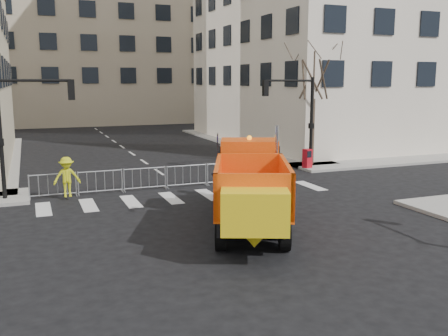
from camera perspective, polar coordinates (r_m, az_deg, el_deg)
name	(u,v)px	position (r m, az deg, el deg)	size (l,w,h in m)	color
ground	(242,229)	(17.86, 2.11, -6.94)	(120.00, 120.00, 0.00)	black
sidewalk_back	(176,182)	(25.63, -5.51, -1.62)	(64.00, 5.00, 0.15)	gray
building_far	(80,27)	(68.35, -16.18, 15.27)	(30.00, 18.00, 24.00)	tan
traffic_light_left	(1,140)	(23.32, -24.17, 2.95)	(0.18, 0.18, 5.40)	black
traffic_light_right	(311,124)	(29.58, 9.94, 4.96)	(0.18, 0.18, 5.40)	black
crowd_barriers	(166,177)	(24.49, -6.63, -1.04)	(12.60, 0.60, 1.10)	#9EA0A5
street_tree	(313,105)	(30.73, 10.15, 7.10)	(3.00, 3.00, 7.50)	#382B21
plow_truck	(251,185)	(17.44, 3.07, -1.99)	(5.80, 9.43, 3.57)	black
cop_a	(240,181)	(21.14, 1.89, -1.51)	(0.72, 0.48, 1.99)	black
cop_b	(221,176)	(22.46, -0.30, -0.96)	(0.91, 0.71, 1.88)	black
cop_c	(258,180)	(22.14, 3.85, -1.43)	(0.97, 0.40, 1.66)	black
worker	(67,177)	(22.89, -17.52, -0.98)	(1.14, 0.66, 1.77)	#C4C717
newspaper_box	(307,158)	(29.63, 9.50, 1.09)	(0.45, 0.40, 1.10)	#B50D1A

